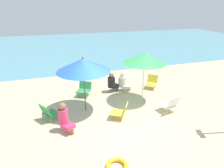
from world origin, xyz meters
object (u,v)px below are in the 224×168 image
object	(u,v)px
beach_chair_b	(170,104)
person_b	(123,82)
person_a	(112,82)
beach_chair_d	(84,89)
beach_chair_e	(121,111)
beach_chair_a	(48,112)
umbrella_green	(144,59)
umbrella_blue	(83,65)
beach_chair_c	(152,82)
person_c	(64,118)
swim_ring	(117,166)

from	to	relation	value
beach_chair_b	person_b	distance (m)	2.53
person_a	beach_chair_d	bearing A→B (deg)	155.98
beach_chair_e	person_a	size ratio (longest dim) A/B	0.81
beach_chair_a	umbrella_green	bearing A→B (deg)	-25.04
beach_chair_a	person_b	xyz separation A→B (m)	(3.26, 1.56, 0.11)
umbrella_blue	beach_chair_c	distance (m)	3.81
beach_chair_b	beach_chair_d	world-z (taller)	beach_chair_b
beach_chair_d	umbrella_blue	bearing A→B (deg)	21.19
person_c	beach_chair_a	bearing A→B (deg)	173.43
beach_chair_a	beach_chair_c	size ratio (longest dim) A/B	0.98
beach_chair_c	beach_chair_e	bearing A→B (deg)	-6.21
umbrella_green	person_a	size ratio (longest dim) A/B	2.22
beach_chair_e	person_a	distance (m)	2.30
beach_chair_b	person_c	bearing A→B (deg)	77.67
beach_chair_e	person_b	world-z (taller)	person_b
beach_chair_a	beach_chair_b	bearing A→B (deg)	-43.02
beach_chair_c	beach_chair_b	bearing A→B (deg)	29.24
umbrella_blue	beach_chair_a	world-z (taller)	umbrella_blue
swim_ring	umbrella_green	bearing A→B (deg)	55.73
umbrella_green	person_b	bearing A→B (deg)	110.26
person_b	umbrella_blue	bearing A→B (deg)	-120.28
umbrella_blue	swim_ring	size ratio (longest dim) A/B	3.69
umbrella_blue	beach_chair_a	size ratio (longest dim) A/B	2.91
beach_chair_e	swim_ring	bearing A→B (deg)	97.83
umbrella_green	beach_chair_d	bearing A→B (deg)	152.20
beach_chair_d	person_b	world-z (taller)	person_b
swim_ring	beach_chair_e	bearing A→B (deg)	67.99
beach_chair_c	person_a	size ratio (longest dim) A/B	0.80
person_c	swim_ring	xyz separation A→B (m)	(1.03, -1.91, -0.42)
beach_chair_d	beach_chair_e	size ratio (longest dim) A/B	1.05
beach_chair_e	person_b	xyz separation A→B (m)	(0.92, 2.22, 0.12)
umbrella_blue	beach_chair_d	bearing A→B (deg)	81.71
beach_chair_d	person_c	distance (m)	2.64
swim_ring	beach_chair_c	bearing A→B (deg)	53.26
umbrella_green	person_c	size ratio (longest dim) A/B	2.06
umbrella_blue	person_c	world-z (taller)	umbrella_blue
beach_chair_c	umbrella_blue	bearing A→B (deg)	-29.39
beach_chair_d	beach_chair_c	bearing A→B (deg)	116.94
umbrella_blue	beach_chair_c	xyz separation A→B (m)	(3.32, 1.18, -1.44)
umbrella_green	beach_chair_b	distance (m)	1.93
beach_chair_a	beach_chair_d	xyz separation A→B (m)	(1.50, 1.60, -0.00)
beach_chair_b	beach_chair_d	bearing A→B (deg)	35.22
beach_chair_a	person_a	bearing A→B (deg)	-1.84
beach_chair_b	person_b	bearing A→B (deg)	8.05
person_a	beach_chair_e	bearing A→B (deg)	-124.55
beach_chair_a	person_a	size ratio (longest dim) A/B	0.78
beach_chair_b	swim_ring	xyz separation A→B (m)	(-2.66, -1.93, -0.30)
umbrella_green	beach_chair_b	xyz separation A→B (m)	(0.49, -1.26, -1.38)
person_c	umbrella_green	bearing A→B (deg)	75.50
umbrella_blue	beach_chair_c	bearing A→B (deg)	19.55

